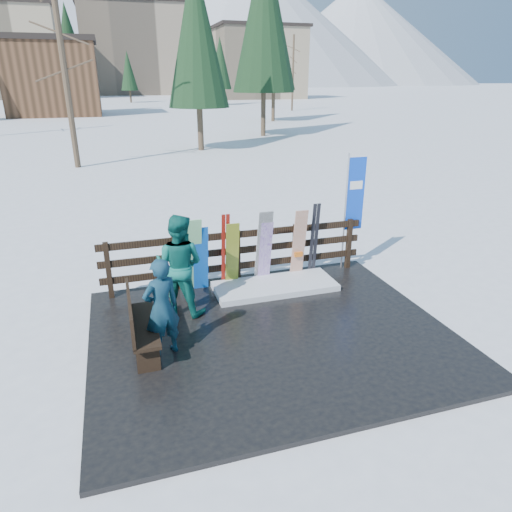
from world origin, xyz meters
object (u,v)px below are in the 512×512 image
object	(u,v)px
snowboard_0	(201,259)
rental_flag	(353,198)
bench	(139,322)
snowboard_3	(265,252)
snowboard_4	(263,247)
snowboard_2	(232,255)
person_back	(179,265)
snowboard_1	(194,255)
snowboard_5	(299,244)
person_front	(162,308)

from	to	relation	value
snowboard_0	rental_flag	size ratio (longest dim) A/B	0.54
bench	snowboard_3	size ratio (longest dim) A/B	1.08
snowboard_4	rental_flag	world-z (taller)	rental_flag
snowboard_3	snowboard_4	world-z (taller)	snowboard_4
snowboard_0	rental_flag	distance (m)	3.59
snowboard_0	snowboard_3	distance (m)	1.36
bench	snowboard_4	distance (m)	3.30
snowboard_0	snowboard_4	bearing A→B (deg)	-0.00
snowboard_0	snowboard_4	xyz separation A→B (m)	(1.32, -0.00, 0.11)
bench	snowboard_2	xyz separation A→B (m)	(2.00, 1.91, 0.18)
rental_flag	bench	bearing A→B (deg)	-155.63
person_back	rental_flag	bearing A→B (deg)	-133.17
snowboard_3	person_back	world-z (taller)	person_back
bench	rental_flag	xyz separation A→B (m)	(4.82, 2.18, 1.09)
snowboard_1	snowboard_5	xyz separation A→B (m)	(2.24, -0.00, -0.01)
person_back	snowboard_0	bearing A→B (deg)	-91.78
snowboard_3	rental_flag	distance (m)	2.31
snowboard_3	snowboard_4	xyz separation A→B (m)	(-0.04, 0.00, 0.12)
snowboard_5	rental_flag	size ratio (longest dim) A/B	0.60
snowboard_1	person_back	xyz separation A→B (m)	(-0.40, -0.79, 0.15)
snowboard_0	snowboard_4	distance (m)	1.32
snowboard_0	person_back	size ratio (longest dim) A/B	0.75
bench	snowboard_0	distance (m)	2.35
person_back	snowboard_5	bearing A→B (deg)	-131.33
person_front	rental_flag	bearing A→B (deg)	-173.62
snowboard_4	person_front	xyz separation A→B (m)	(-2.32, -2.10, -0.00)
person_back	snowboard_4	bearing A→B (deg)	-124.83
rental_flag	snowboard_0	bearing A→B (deg)	-175.54
snowboard_5	person_front	distance (m)	3.75
snowboard_2	snowboard_4	world-z (taller)	snowboard_4
snowboard_0	person_front	distance (m)	2.33
snowboard_1	snowboard_5	size ratio (longest dim) A/B	1.03
snowboard_2	person_front	distance (m)	2.67
snowboard_3	snowboard_5	bearing A→B (deg)	-0.00
bench	person_back	bearing A→B (deg)	53.59
snowboard_4	person_back	world-z (taller)	person_back
snowboard_5	snowboard_3	bearing A→B (deg)	180.00
snowboard_1	snowboard_2	world-z (taller)	snowboard_1
snowboard_0	person_front	bearing A→B (deg)	-115.51
snowboard_2	person_front	world-z (taller)	person_front
snowboard_0	rental_flag	xyz separation A→B (m)	(3.46, 0.27, 0.91)
snowboard_2	snowboard_5	bearing A→B (deg)	-0.00
bench	snowboard_5	size ratio (longest dim) A/B	0.96
bench	snowboard_2	bearing A→B (deg)	43.67
snowboard_5	person_front	bearing A→B (deg)	-146.00
snowboard_1	snowboard_3	distance (m)	1.49
snowboard_0	person_back	bearing A→B (deg)	-123.69
snowboard_3	rental_flag	size ratio (longest dim) A/B	0.53
bench	person_front	xyz separation A→B (m)	(0.35, -0.18, 0.29)
snowboard_2	snowboard_4	distance (m)	0.68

